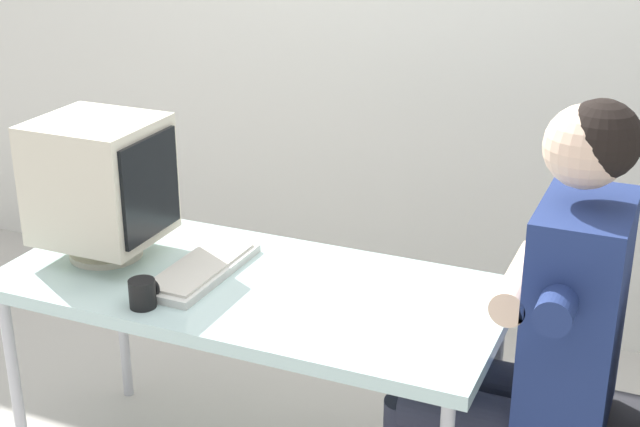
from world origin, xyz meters
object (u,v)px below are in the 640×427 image
Objects in this scene: desk at (251,297)px; desk_mug at (143,293)px; office_chair at (597,424)px; person_seated at (534,328)px; crt_monitor at (101,181)px; keyboard at (201,269)px.

desk is 0.33m from desk_mug.
office_chair reaches higher than desk_mug.
person_seated is at bearing 180.00° from office_chair.
office_chair reaches higher than desk.
desk is at bearing -179.05° from office_chair.
keyboard is (0.33, -0.00, -0.23)m from crt_monitor.
crt_monitor is 0.32× the size of person_seated.
desk_mug is (-1.02, -0.27, 0.02)m from person_seated.
person_seated is 1.05m from desk_mug.
desk is 1.09× the size of person_seated.
person_seated is (-0.19, 0.00, 0.24)m from office_chair.
office_chair is 10.19× the size of desk_mug.
office_chair is (1.01, 0.02, -0.18)m from desk.
keyboard is at bearing -0.02° from crt_monitor.
person_seated reaches higher than keyboard.
crt_monitor reaches higher than desk.
office_chair is at bearing 0.95° from desk.
desk_mug is at bearing -167.40° from office_chair.
office_chair is 0.64× the size of person_seated.
keyboard is (-0.16, -0.01, 0.06)m from desk.
crt_monitor is 0.43m from desk_mug.
office_chair is at bearing -0.00° from person_seated.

